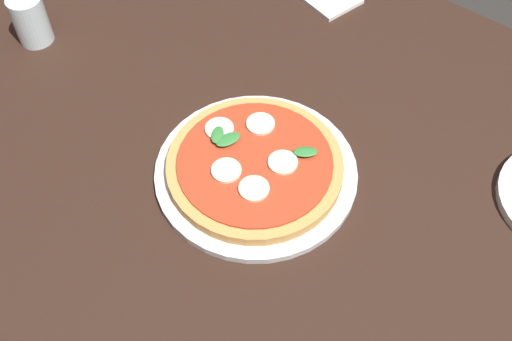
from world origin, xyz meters
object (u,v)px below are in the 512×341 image
serving_tray (256,172)px  dining_table (227,191)px  pizza (255,165)px  glass_cup (32,18)px

serving_tray → dining_table: bearing=9.6°
pizza → glass_cup: 0.50m
dining_table → pizza: size_ratio=5.47×
dining_table → glass_cup: glass_cup is taller
dining_table → serving_tray: bearing=-170.4°
pizza → glass_cup: size_ratio=2.97×
dining_table → serving_tray: 0.11m
pizza → glass_cup: glass_cup is taller
serving_tray → glass_cup: bearing=0.6°
dining_table → pizza: pizza is taller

